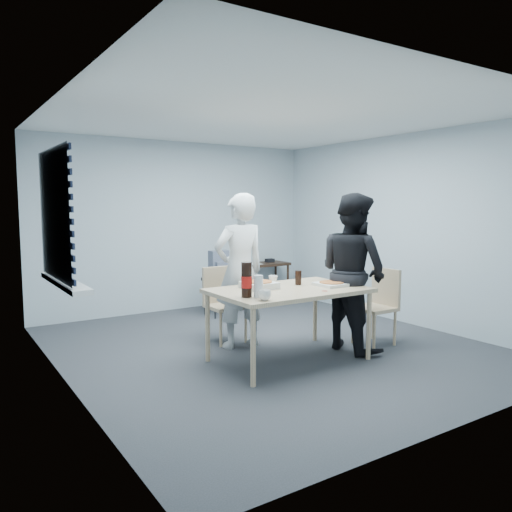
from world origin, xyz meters
TOP-DOWN VIEW (x-y plane):
  - room at (-2.20, 0.40)m, footprint 5.00×5.00m
  - dining_table at (-0.13, -0.53)m, footprint 1.58×1.00m
  - chair_far at (-0.32, 0.54)m, footprint 0.42×0.42m
  - chair_right at (1.16, -0.60)m, footprint 0.42×0.42m
  - person_white at (-0.29, 0.19)m, footprint 0.65×0.42m
  - person_black at (0.73, -0.58)m, footprint 0.47×0.86m
  - side_table at (1.38, 2.28)m, footprint 0.98×0.44m
  - stool at (0.30, 1.74)m, footprint 0.40×0.40m
  - backpack at (0.30, 1.72)m, footprint 0.29×0.21m
  - pizza_box_a at (-0.38, -0.36)m, footprint 0.32×0.32m
  - pizza_box_b at (0.37, -0.64)m, footprint 0.31×0.31m
  - mug_a at (-0.70, -0.92)m, footprint 0.17×0.17m
  - mug_b at (-0.09, -0.19)m, footprint 0.10×0.10m
  - cola_glass at (0.11, -0.39)m, footprint 0.08×0.08m
  - soda_bottle at (-0.75, -0.69)m, footprint 0.11×0.11m
  - plastic_cups at (-0.66, -0.76)m, footprint 0.09×0.09m
  - rubber_band at (0.09, -0.85)m, footprint 0.07×0.07m
  - papers at (1.23, 2.27)m, footprint 0.31×0.35m
  - black_box at (1.60, 2.31)m, footprint 0.17×0.14m

SIDE VIEW (x-z plane):
  - stool at x=0.30m, z-range 0.17..0.73m
  - chair_far at x=-0.32m, z-range 0.07..0.96m
  - chair_right at x=1.16m, z-range 0.07..0.96m
  - side_table at x=1.38m, z-range 0.25..0.90m
  - papers at x=1.23m, z-range 0.65..0.66m
  - black_box at x=1.60m, z-range 0.65..0.71m
  - dining_table at x=-0.13m, z-range 0.33..1.09m
  - backpack at x=0.30m, z-range 0.55..0.96m
  - rubber_band at x=0.09m, z-range 0.77..0.77m
  - pizza_box_b at x=0.37m, z-range 0.77..0.81m
  - pizza_box_a at x=-0.38m, z-range 0.77..0.85m
  - mug_b at x=-0.09m, z-range 0.77..0.86m
  - mug_a at x=-0.70m, z-range 0.77..0.87m
  - cola_glass at x=0.11m, z-range 0.77..0.92m
  - plastic_cups at x=-0.66m, z-range 0.77..0.98m
  - person_white at x=-0.29m, z-range 0.00..1.77m
  - person_black at x=0.73m, z-range 0.00..1.77m
  - soda_bottle at x=-0.75m, z-range 0.76..1.10m
  - room at x=-2.20m, z-range -1.06..3.94m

